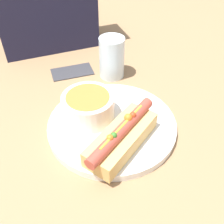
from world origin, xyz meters
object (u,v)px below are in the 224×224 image
soup_bowl (88,106)px  spoon (87,125)px  drinking_glass (112,58)px  hot_dog (122,137)px

soup_bowl → spoon: size_ratio=0.80×
spoon → drinking_glass: size_ratio=1.27×
soup_bowl → drinking_glass: size_ratio=1.01×
hot_dog → drinking_glass: (0.08, 0.27, 0.01)m
hot_dog → soup_bowl: size_ratio=1.58×
spoon → drinking_glass: bearing=-37.5°
hot_dog → drinking_glass: 0.29m
soup_bowl → spoon: soup_bowl is taller
soup_bowl → drinking_glass: drinking_glass is taller
hot_dog → drinking_glass: size_ratio=1.61×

